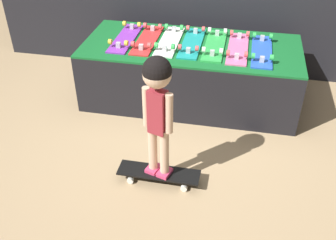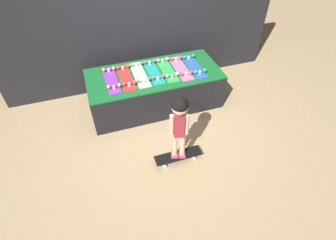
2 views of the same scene
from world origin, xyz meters
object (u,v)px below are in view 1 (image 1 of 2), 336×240
Objects in this scene: skateboard_purple_on_rack at (126,37)px; skateboard_teal_on_rack at (192,42)px; skateboard_white_on_rack at (170,40)px; skateboard_blue_on_rack at (262,50)px; skateboard_green_on_rack at (215,45)px; child at (157,96)px; skateboard_pink_on_rack at (238,48)px; skateboard_on_floor at (159,174)px; skateboard_red_on_rack at (147,39)px.

skateboard_teal_on_rack is at bearing 1.24° from skateboard_purple_on_rack.
skateboard_blue_on_rack is (0.90, -0.05, 0.00)m from skateboard_white_on_rack.
skateboard_green_on_rack is (0.22, -0.01, 0.00)m from skateboard_teal_on_rack.
child reaches higher than skateboard_teal_on_rack.
skateboard_white_on_rack is 1.33m from child.
skateboard_teal_on_rack is 0.72× the size of child.
skateboard_teal_on_rack and skateboard_blue_on_rack have the same top height.
skateboard_teal_on_rack is 1.00× the size of skateboard_blue_on_rack.
skateboard_pink_on_rack is at bearing -1.08° from skateboard_purple_on_rack.
skateboard_teal_on_rack is at bearing 104.86° from child.
skateboard_green_on_rack reaches higher than skateboard_on_floor.
skateboard_red_on_rack is 1.10× the size of skateboard_on_floor.
skateboard_red_on_rack is (0.22, -0.00, 0.00)m from skateboard_purple_on_rack.
child is at bearing 93.58° from skateboard_on_floor.
skateboard_red_on_rack reaches higher than skateboard_on_floor.
skateboard_red_on_rack is 1.00× the size of skateboard_blue_on_rack.
skateboard_pink_on_rack is at bearing 175.57° from skateboard_blue_on_rack.
skateboard_white_on_rack is at bearing 1.66° from skateboard_purple_on_rack.
skateboard_pink_on_rack is (0.67, -0.03, 0.00)m from skateboard_white_on_rack.
skateboard_white_on_rack is 1.10× the size of skateboard_on_floor.
skateboard_on_floor is at bearing -111.29° from skateboard_pink_on_rack.
skateboard_red_on_rack and skateboard_green_on_rack have the same top height.
skateboard_white_on_rack is at bearing 177.09° from skateboard_pink_on_rack.
skateboard_pink_on_rack is 0.72× the size of child.
child is at bearing -111.29° from skateboard_pink_on_rack.
skateboard_red_on_rack is at bearing 178.75° from skateboard_pink_on_rack.
skateboard_white_on_rack is at bearing 3.75° from skateboard_red_on_rack.
skateboard_teal_on_rack is at bearing 177.24° from skateboard_green_on_rack.
skateboard_purple_on_rack is at bearing -178.76° from skateboard_teal_on_rack.
child is at bearing -72.93° from skateboard_red_on_rack.
skateboard_green_on_rack is (0.45, -0.01, 0.00)m from skateboard_white_on_rack.
child is at bearing -82.44° from skateboard_white_on_rack.
skateboard_red_on_rack is 0.45m from skateboard_teal_on_rack.
skateboard_purple_on_rack is at bearing 115.60° from skateboard_on_floor.
skateboard_blue_on_rack is at bearing -4.43° from skateboard_pink_on_rack.
skateboard_red_on_rack is at bearing 178.12° from skateboard_blue_on_rack.
skateboard_blue_on_rack is at bearing -1.64° from skateboard_purple_on_rack.
skateboard_white_on_rack is 1.00× the size of skateboard_green_on_rack.
skateboard_white_on_rack is 1.00× the size of skateboard_blue_on_rack.
skateboard_pink_on_rack reaches higher than skateboard_on_floor.
skateboard_green_on_rack is 1.00× the size of skateboard_pink_on_rack.
skateboard_white_on_rack and skateboard_blue_on_rack have the same top height.
skateboard_green_on_rack is at bearing -2.76° from skateboard_teal_on_rack.
skateboard_teal_on_rack and skateboard_green_on_rack have the same top height.
child is (-0.05, -1.31, 0.16)m from skateboard_teal_on_rack.
skateboard_teal_on_rack is 1.10× the size of skateboard_on_floor.
child is (0.40, -1.30, 0.16)m from skateboard_red_on_rack.
skateboard_purple_on_rack is 0.90m from skateboard_green_on_rack.
skateboard_pink_on_rack is (0.45, -0.04, 0.00)m from skateboard_teal_on_rack.
skateboard_white_on_rack is 0.90m from skateboard_blue_on_rack.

